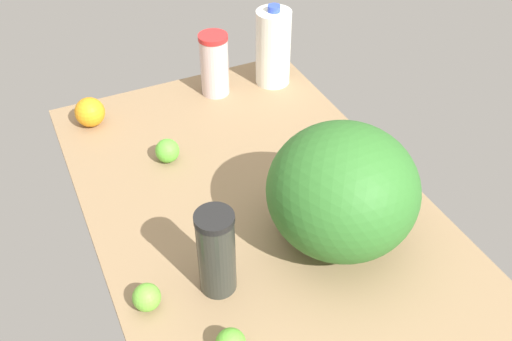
{
  "coord_description": "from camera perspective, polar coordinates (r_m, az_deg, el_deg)",
  "views": [
    {
      "loc": [
        -88.41,
        41.45,
        96.94
      ],
      "look_at": [
        0.0,
        0.0,
        13.0
      ],
      "focal_mm": 40.0,
      "sensor_mm": 36.0,
      "label": 1
    }
  ],
  "objects": [
    {
      "name": "watermelon",
      "position": [
        1.19,
        8.63,
        -2.01
      ],
      "size": [
        31.79,
        31.79,
        28.03
      ],
      "primitive_type": "ellipsoid",
      "color": "#307029",
      "rests_on": "countertop"
    },
    {
      "name": "lime_loose",
      "position": [
        1.47,
        -8.86,
        1.97
      ],
      "size": [
        6.2,
        6.2,
        6.2
      ],
      "primitive_type": "sphere",
      "color": "#5CBA37",
      "rests_on": "countertop"
    },
    {
      "name": "orange_beside_bowl",
      "position": [
        1.64,
        -16.27,
        5.63
      ],
      "size": [
        8.21,
        8.21,
        8.21
      ],
      "primitive_type": "sphere",
      "color": "orange",
      "rests_on": "countertop"
    },
    {
      "name": "milk_jug",
      "position": [
        1.73,
        1.73,
        12.2
      ],
      "size": [
        10.39,
        10.39,
        24.77
      ],
      "color": "white",
      "rests_on": "countertop"
    },
    {
      "name": "lime_near_front",
      "position": [
        1.16,
        -10.88,
        -12.34
      ],
      "size": [
        5.66,
        5.66,
        5.66
      ],
      "primitive_type": "sphere",
      "color": "#69B438",
      "rests_on": "countertop"
    },
    {
      "name": "countertop",
      "position": [
        1.37,
        -0.0,
        -3.66
      ],
      "size": [
        120.0,
        76.0,
        3.0
      ],
      "primitive_type": "cube",
      "color": "#907351",
      "rests_on": "ground"
    },
    {
      "name": "shaker_bottle",
      "position": [
        1.12,
        -3.98,
        -8.17
      ],
      "size": [
        7.69,
        7.69,
        20.08
      ],
      "color": "#2F322B",
      "rests_on": "countertop"
    },
    {
      "name": "tumbler_cup",
      "position": [
        1.69,
        -4.19,
        10.54
      ],
      "size": [
        8.51,
        8.51,
        18.83
      ],
      "color": "beige",
      "rests_on": "countertop"
    }
  ]
}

